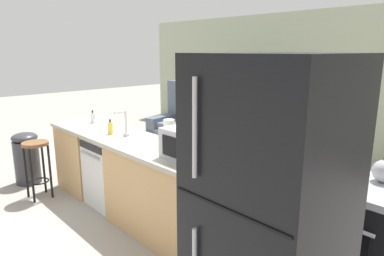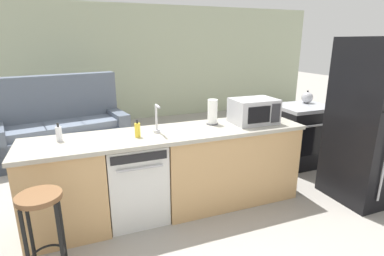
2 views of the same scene
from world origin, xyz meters
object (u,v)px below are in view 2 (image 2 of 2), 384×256
(dishwasher, at_px, (135,180))
(bar_stool, at_px, (42,219))
(microwave, at_px, (254,111))
(kettle, at_px, (307,97))
(couch, at_px, (62,129))
(stove_range, at_px, (301,135))
(refrigerator, at_px, (372,122))
(soap_bottle, at_px, (137,130))
(paper_towel_roll, at_px, (212,112))
(dish_soap_bottle, at_px, (59,134))

(dishwasher, relative_size, bar_stool, 1.14)
(microwave, height_order, kettle, microwave)
(microwave, distance_m, couch, 3.28)
(stove_range, bearing_deg, couch, 151.40)
(refrigerator, xyz_separation_m, microwave, (-1.21, 0.55, 0.11))
(dishwasher, distance_m, soap_bottle, 0.56)
(paper_towel_roll, relative_size, couch, 0.13)
(soap_bottle, bearing_deg, dishwasher, 132.15)
(dish_soap_bottle, bearing_deg, soap_bottle, -11.48)
(kettle, distance_m, couch, 3.97)
(refrigerator, relative_size, dish_soap_bottle, 10.53)
(dishwasher, xyz_separation_m, bar_stool, (-0.81, -0.63, 0.11))
(soap_bottle, bearing_deg, bar_stool, -145.46)
(refrigerator, distance_m, couch, 4.50)
(refrigerator, bearing_deg, bar_stool, -178.58)
(dishwasher, relative_size, kettle, 4.10)
(stove_range, distance_m, microwave, 1.45)
(paper_towel_roll, bearing_deg, stove_range, 14.37)
(dishwasher, xyz_separation_m, couch, (-0.77, 2.38, -0.03))
(stove_range, distance_m, paper_towel_roll, 1.82)
(dishwasher, height_order, paper_towel_roll, paper_towel_roll)
(paper_towel_roll, bearing_deg, bar_stool, -156.54)
(microwave, bearing_deg, soap_bottle, -178.03)
(paper_towel_roll, height_order, soap_bottle, paper_towel_roll)
(refrigerator, bearing_deg, paper_towel_roll, 158.17)
(soap_bottle, distance_m, couch, 2.63)
(dish_soap_bottle, bearing_deg, microwave, -2.73)
(kettle, bearing_deg, dishwasher, -166.22)
(microwave, xyz_separation_m, paper_towel_roll, (-0.46, 0.12, -0.00))
(soap_bottle, distance_m, bar_stool, 1.12)
(dishwasher, relative_size, soap_bottle, 4.77)
(dishwasher, height_order, stove_range, stove_range)
(microwave, xyz_separation_m, soap_bottle, (-1.35, -0.05, -0.07))
(stove_range, bearing_deg, dish_soap_bottle, -172.14)
(dishwasher, distance_m, refrigerator, 2.70)
(refrigerator, distance_m, microwave, 1.33)
(dish_soap_bottle, xyz_separation_m, kettle, (3.44, 0.58, 0.01))
(dishwasher, bearing_deg, stove_range, 11.91)
(paper_towel_roll, relative_size, soap_bottle, 1.60)
(soap_bottle, bearing_deg, microwave, 1.97)
(dishwasher, xyz_separation_m, refrigerator, (2.60, -0.55, 0.51))
(microwave, relative_size, dish_soap_bottle, 2.84)
(kettle, height_order, couch, couch)
(bar_stool, bearing_deg, paper_towel_roll, 23.46)
(soap_bottle, bearing_deg, dish_soap_bottle, 168.52)
(paper_towel_roll, bearing_deg, kettle, 16.89)
(couch, bearing_deg, stove_range, -28.60)
(microwave, bearing_deg, dish_soap_bottle, 177.27)
(refrigerator, bearing_deg, soap_bottle, 168.89)
(refrigerator, height_order, soap_bottle, refrigerator)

